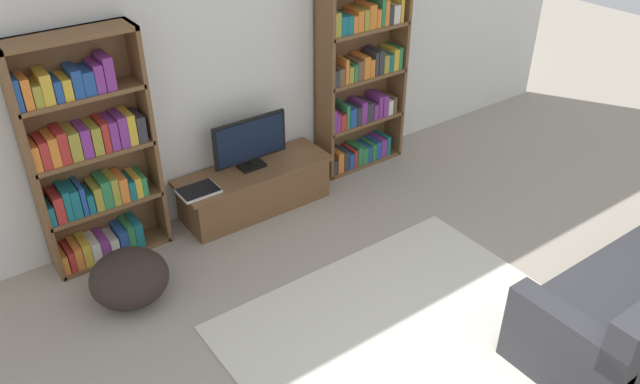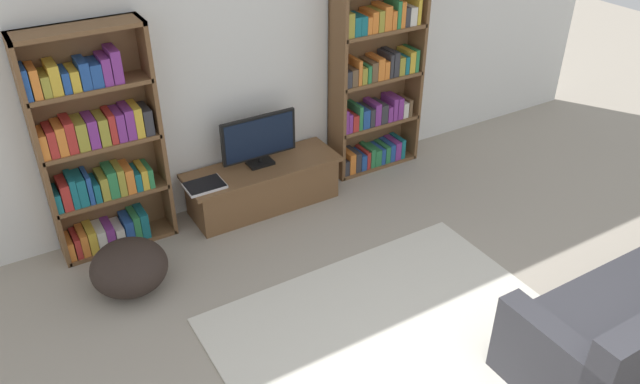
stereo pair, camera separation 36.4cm
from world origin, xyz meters
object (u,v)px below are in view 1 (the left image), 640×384
bookshelf_left (89,158)px  beanbag_ottoman (129,278)px  television (250,142)px  bookshelf_right (359,81)px  tv_stand (255,188)px  laptop (198,191)px

bookshelf_left → beanbag_ottoman: bearing=-95.1°
television → beanbag_ottoman: size_ratio=1.22×
bookshelf_right → television: (-1.36, -0.11, -0.24)m
bookshelf_left → bookshelf_right: 2.76m
tv_stand → bookshelf_right: bearing=5.9°
tv_stand → television: size_ratio=2.01×
television → beanbag_ottoman: 1.65m
bookshelf_right → beanbag_ottoman: 3.00m
tv_stand → television: (-0.00, 0.04, 0.48)m
bookshelf_right → laptop: size_ratio=5.64×
laptop → bookshelf_left: bearing=165.0°
television → laptop: 0.66m
tv_stand → television: television is taller
laptop → beanbag_ottoman: size_ratio=0.57×
television → beanbag_ottoman: (-1.46, -0.59, -0.49)m
bookshelf_left → laptop: 0.96m
bookshelf_left → beanbag_ottoman: size_ratio=3.21×
bookshelf_right → television: bookshelf_right is taller
tv_stand → laptop: 0.65m
bookshelf_left → beanbag_ottoman: bookshelf_left is taller
laptop → beanbag_ottoman: (-0.86, -0.48, -0.24)m
tv_stand → beanbag_ottoman: tv_stand is taller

